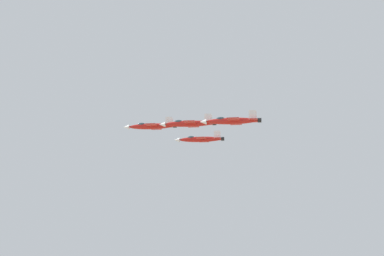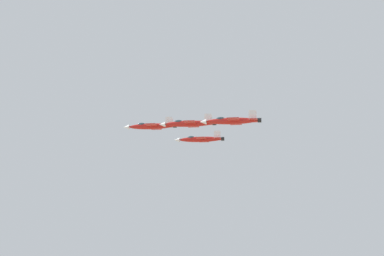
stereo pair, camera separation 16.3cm
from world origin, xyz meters
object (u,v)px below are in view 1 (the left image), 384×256
object	(u,v)px
jet_right_wingman	(200,139)
jet_left_wingman	(189,123)
jet_lead	(151,126)
jet_left_outer	(232,121)

from	to	relation	value
jet_right_wingman	jet_left_wingman	bearing A→B (deg)	89.46
jet_left_wingman	jet_right_wingman	bearing A→B (deg)	-90.56
jet_left_wingman	jet_right_wingman	xyz separation A→B (m)	(-5.09, 22.56, -0.78)
jet_left_wingman	jet_right_wingman	size ratio (longest dim) A/B	1.04
jet_lead	jet_left_wingman	distance (m)	17.94
jet_lead	jet_right_wingman	bearing A→B (deg)	-139.28
jet_right_wingman	jet_left_outer	distance (m)	37.27
jet_left_wingman	jet_lead	bearing A→B (deg)	-40.92
jet_lead	jet_left_outer	distance (m)	35.88
jet_right_wingman	jet_left_outer	bearing A→B (deg)	110.87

